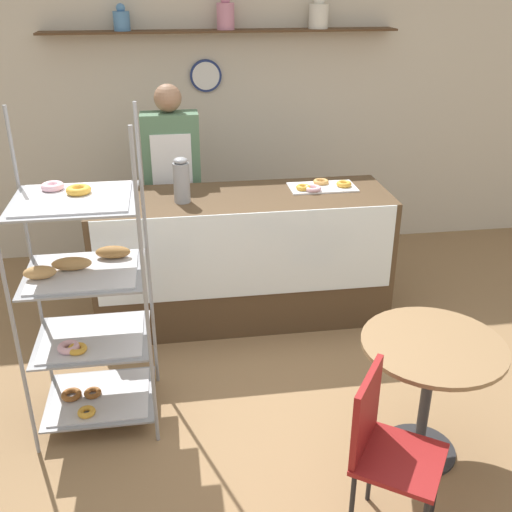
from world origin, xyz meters
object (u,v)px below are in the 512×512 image
(coffee_carafe, at_px, (181,180))
(person_worker, at_px, (173,183))
(cafe_chair, at_px, (383,441))
(cafe_table, at_px, (430,371))
(pastry_rack, at_px, (86,301))
(donut_tray_counter, at_px, (322,186))

(coffee_carafe, bearing_deg, person_worker, 95.40)
(person_worker, bearing_deg, cafe_chair, -72.25)
(cafe_chair, bearing_deg, cafe_table, -7.60)
(person_worker, distance_m, cafe_table, 2.62)
(person_worker, bearing_deg, coffee_carafe, -84.60)
(cafe_chair, xyz_separation_m, coffee_carafe, (-0.81, 2.10, 0.61))
(pastry_rack, xyz_separation_m, person_worker, (0.54, 1.64, 0.15))
(person_worker, xyz_separation_m, cafe_table, (1.30, -2.25, -0.39))
(cafe_table, bearing_deg, cafe_chair, -132.09)
(person_worker, bearing_deg, cafe_table, -60.02)
(pastry_rack, relative_size, cafe_table, 2.45)
(pastry_rack, bearing_deg, cafe_chair, -37.46)
(person_worker, distance_m, coffee_carafe, 0.66)
(person_worker, distance_m, cafe_chair, 2.88)
(person_worker, xyz_separation_m, coffee_carafe, (0.06, -0.62, 0.21))
(pastry_rack, height_order, donut_tray_counter, pastry_rack)
(cafe_table, height_order, donut_tray_counter, donut_tray_counter)
(person_worker, relative_size, cafe_table, 2.29)
(pastry_rack, height_order, cafe_chair, pastry_rack)
(coffee_carafe, bearing_deg, donut_tray_counter, 7.74)
(coffee_carafe, relative_size, donut_tray_counter, 0.65)
(pastry_rack, distance_m, coffee_carafe, 1.23)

